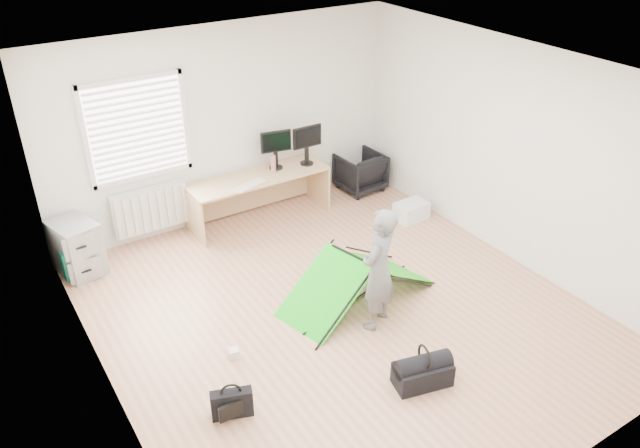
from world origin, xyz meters
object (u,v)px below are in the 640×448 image
filing_cabinet (77,248)px  duffel_bag (422,374)px  monitor_right (307,150)px  kite (358,279)px  person (379,269)px  storage_crate (411,211)px  desk (259,198)px  office_chair (360,172)px  laptop_bag (232,404)px  monitor_left (276,155)px  thermos (273,164)px

filing_cabinet → duffel_bag: 4.41m
monitor_right → kite: 2.46m
monitor_right → person: (-0.80, -2.74, -0.18)m
storage_crate → duffel_bag: 3.28m
desk → storage_crate: (1.81, -1.16, -0.21)m
person → office_chair: bearing=-151.4°
duffel_bag → storage_crate: bearing=65.6°
filing_cabinet → laptop_bag: 3.20m
filing_cabinet → monitor_left: (2.82, 0.06, 0.54)m
office_chair → storage_crate: (0.06, -1.15, -0.17)m
monitor_right → laptop_bag: monitor_right is taller
desk → kite: desk is taller
office_chair → kite: office_chair is taller
filing_cabinet → monitor_right: (3.26, -0.05, 0.54)m
monitor_left → office_chair: (1.41, -0.09, -0.59)m
monitor_right → storage_crate: size_ratio=0.98×
office_chair → storage_crate: bearing=90.5°
desk → filing_cabinet: filing_cabinet is taller
thermos → monitor_right: bearing=-1.5°
filing_cabinet → duffel_bag: (2.27, -3.77, -0.22)m
desk → person: size_ratio=1.40×
filing_cabinet → office_chair: filing_cabinet is taller
filing_cabinet → office_chair: bearing=-15.6°
desk → office_chair: size_ratio=3.05×
desk → thermos: thermos is taller
filing_cabinet → monitor_left: monitor_left is taller
thermos → storage_crate: size_ratio=0.55×
office_chair → duffel_bag: 4.23m
thermos → monitor_left: bearing=45.4°
laptop_bag → desk: bearing=78.3°
person → storage_crate: person is taller
desk → thermos: size_ratio=7.97×
storage_crate → duffel_bag: (-2.03, -2.58, -0.01)m
filing_cabinet → office_chair: 4.23m
kite → storage_crate: size_ratio=4.03×
filing_cabinet → duffel_bag: size_ratio=1.24×
person → desk: bearing=-119.2°
monitor_left → kite: monitor_left is taller
laptop_bag → kite: bearing=42.5°
duffel_bag → thermos: bearing=96.7°
thermos → duffel_bag: thermos is taller
kite → office_chair: bearing=39.5°
thermos → duffel_bag: bearing=-97.0°
monitor_left → person: 2.87m
desk → monitor_left: size_ratio=4.62×
duffel_bag → laptop_bag: bearing=173.7°
desk → kite: 2.30m
filing_cabinet → laptop_bag: bearing=-95.3°
person → laptop_bag: bearing=-18.0°
storage_crate → kite: bearing=-147.1°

